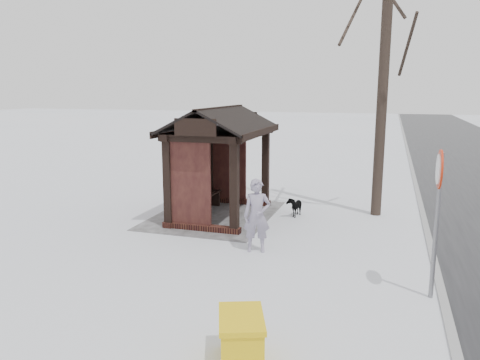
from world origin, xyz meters
The scene contains 8 objects.
ground centered at (0.00, 0.00, 0.00)m, with size 120.00×120.00×0.00m, color silver.
kerb centered at (0.00, 5.50, 0.01)m, with size 120.00×0.15×0.06m, color gray.
trampled_patch centered at (0.00, -0.20, 0.01)m, with size 4.20×3.20×0.02m, color gray.
bus_shelter centered at (0.00, -0.16, 2.17)m, with size 3.60×2.40×3.09m.
pedestrian centered at (2.54, 1.77, 0.82)m, with size 0.60×0.39×1.64m, color gray.
dog centered at (-0.65, 1.99, 0.29)m, with size 0.31×0.68×0.57m, color black.
grit_bin centered at (6.77, 2.75, 0.33)m, with size 1.01×0.85×0.66m.
road_sign centered at (3.89, 5.28, 1.84)m, with size 0.66×0.10×2.59m.
Camera 1 is at (12.14, 4.46, 3.57)m, focal length 35.00 mm.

